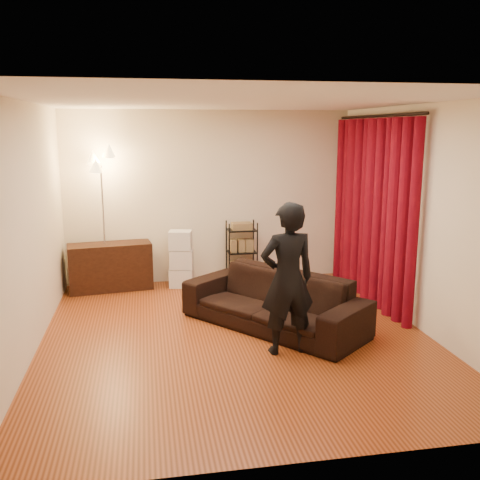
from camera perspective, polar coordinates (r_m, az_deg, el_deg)
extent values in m
plane|color=#964722|center=(6.43, -0.41, -10.22)|extent=(5.00, 5.00, 0.00)
plane|color=white|center=(5.97, -0.45, 14.59)|extent=(5.00, 5.00, 0.00)
plane|color=beige|center=(8.50, -3.28, 4.60)|extent=(5.00, 0.00, 5.00)
plane|color=beige|center=(3.67, 6.18, -4.98)|extent=(5.00, 0.00, 5.00)
plane|color=beige|center=(6.10, -21.77, 0.95)|extent=(0.00, 5.00, 5.00)
plane|color=beige|center=(6.80, 18.62, 2.21)|extent=(0.00, 5.00, 5.00)
cylinder|color=black|center=(7.68, 14.48, 12.69)|extent=(0.04, 2.65, 0.04)
imported|color=black|center=(6.61, 3.59, -6.48)|extent=(2.17, 2.36, 0.68)
imported|color=black|center=(5.75, 5.07, -4.15)|extent=(0.65, 0.46, 1.66)
cube|color=black|center=(8.36, -13.65, -2.77)|extent=(1.28, 0.63, 0.71)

